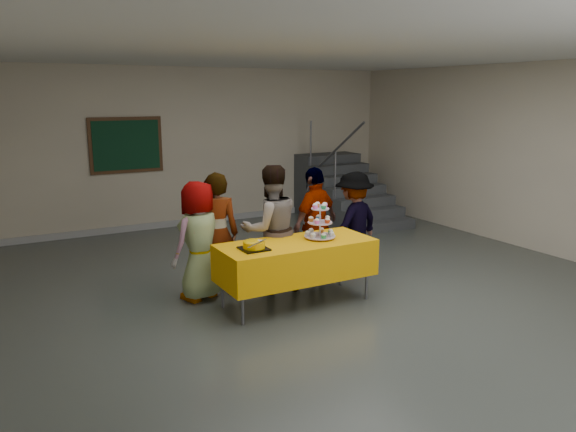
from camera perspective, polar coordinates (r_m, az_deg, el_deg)
name	(u,v)px	position (r m, az deg, el deg)	size (l,w,h in m)	color
room_shell	(353,127)	(6.54, 6.58, 9.02)	(10.00, 10.04, 3.02)	#4C514C
bake_table	(296,259)	(6.74, 0.82, -4.42)	(1.88, 0.78, 0.77)	#595960
cupcake_stand	(320,225)	(6.82, 3.26, -0.88)	(0.38, 0.38, 0.44)	silver
bear_cake	(254,244)	(6.36, -3.49, -2.90)	(0.32, 0.36, 0.12)	black
schoolchild_a	(199,241)	(6.95, -9.02, -2.51)	(0.72, 0.47, 1.48)	slate
schoolchild_b	(216,234)	(7.08, -7.29, -1.81)	(0.57, 0.37, 1.56)	slate
schoolchild_c	(271,229)	(7.12, -1.78, -1.34)	(0.79, 0.62, 1.64)	slate
schoolchild_d	(315,224)	(7.62, 2.79, -0.78)	(0.91, 0.38, 1.55)	slate
schoolchild_e	(354,223)	(7.93, 6.69, -0.72)	(0.93, 0.54, 1.45)	slate
staircase	(342,194)	(11.62, 5.51, 2.26)	(1.30, 2.40, 2.04)	#424447
noticeboard	(126,145)	(10.57, -16.12, 6.93)	(1.30, 0.05, 1.00)	#472B16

